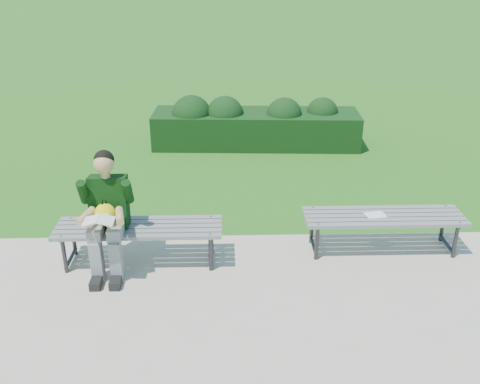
% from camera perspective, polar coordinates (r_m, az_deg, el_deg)
% --- Properties ---
extents(ground, '(80.00, 80.00, 0.00)m').
position_cam_1_polar(ground, '(6.55, -1.73, -4.82)').
color(ground, '#237113').
rests_on(ground, ground).
extents(walkway, '(30.00, 3.50, 0.02)m').
position_cam_1_polar(walkway, '(5.09, -1.72, -14.37)').
color(walkway, beige).
rests_on(walkway, ground).
extents(hedge, '(3.65, 1.08, 0.92)m').
position_cam_1_polar(hedge, '(9.52, 1.29, 7.26)').
color(hedge, '#183C14').
rests_on(hedge, ground).
extents(bench_left, '(1.80, 0.50, 0.46)m').
position_cam_1_polar(bench_left, '(5.93, -10.72, -4.06)').
color(bench_left, gray).
rests_on(bench_left, walkway).
extents(bench_right, '(1.80, 0.50, 0.46)m').
position_cam_1_polar(bench_right, '(6.28, 15.07, -2.83)').
color(bench_right, gray).
rests_on(bench_right, walkway).
extents(seated_boy, '(0.56, 0.76, 1.31)m').
position_cam_1_polar(seated_boy, '(5.77, -14.02, -1.88)').
color(seated_boy, gray).
rests_on(seated_boy, walkway).
extents(paper_sheet, '(0.25, 0.20, 0.01)m').
position_cam_1_polar(paper_sheet, '(6.22, 14.24, -2.38)').
color(paper_sheet, white).
rests_on(paper_sheet, bench_right).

